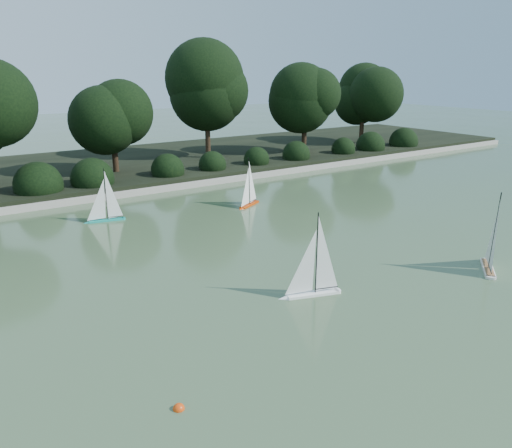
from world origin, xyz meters
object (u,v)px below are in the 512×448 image
(sailboat_white_b, at_px, (489,255))
(sailboat_teal, at_px, (102,213))
(sailboat_white_a, at_px, (308,282))
(sailboat_orange, at_px, (248,198))
(race_buoy, at_px, (179,409))

(sailboat_white_b, relative_size, sailboat_teal, 1.14)
(sailboat_white_a, height_order, sailboat_teal, sailboat_white_a)
(sailboat_white_a, distance_m, sailboat_white_b, 3.81)
(sailboat_white_b, distance_m, sailboat_teal, 8.90)
(sailboat_white_a, relative_size, sailboat_orange, 1.10)
(sailboat_teal, bearing_deg, race_buoy, -101.84)
(sailboat_white_a, height_order, race_buoy, sailboat_white_a)
(sailboat_teal, bearing_deg, sailboat_orange, -12.20)
(sailboat_white_b, height_order, sailboat_orange, sailboat_white_b)
(race_buoy, bearing_deg, sailboat_white_b, 3.87)
(sailboat_white_a, bearing_deg, sailboat_teal, 103.62)
(race_buoy, bearing_deg, sailboat_orange, 51.55)
(sailboat_white_a, xyz_separation_m, sailboat_white_b, (3.68, -0.99, 0.01))
(sailboat_white_b, distance_m, sailboat_orange, 6.54)
(race_buoy, bearing_deg, sailboat_white_a, 24.98)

